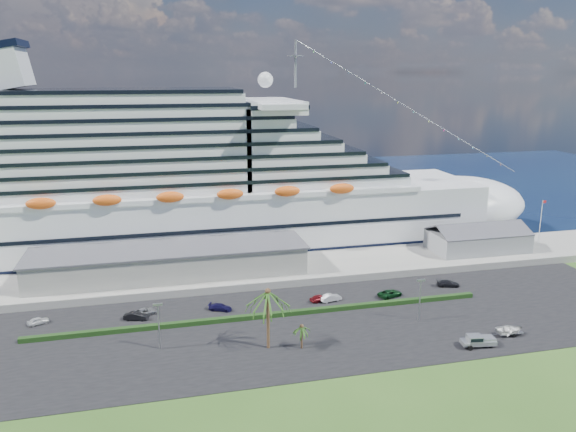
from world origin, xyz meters
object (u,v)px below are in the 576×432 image
object	(u,v)px
parked_car_3	(220,307)
boat_trailer	(510,330)
cruise_ship	(178,188)
pickup_truck	(478,340)

from	to	relation	value
parked_car_3	boat_trailer	xyz separation A→B (m)	(49.07, -23.09, 0.45)
parked_car_3	boat_trailer	world-z (taller)	boat_trailer
boat_trailer	cruise_ship	bearing A→B (deg)	129.71
parked_car_3	pickup_truck	world-z (taller)	pickup_truck
cruise_ship	parked_car_3	world-z (taller)	cruise_ship
pickup_truck	boat_trailer	distance (m)	8.27
cruise_ship	boat_trailer	distance (m)	86.68
pickup_truck	boat_trailer	xyz separation A→B (m)	(7.91, 2.40, -0.03)
parked_car_3	boat_trailer	distance (m)	54.23
pickup_truck	boat_trailer	world-z (taller)	pickup_truck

